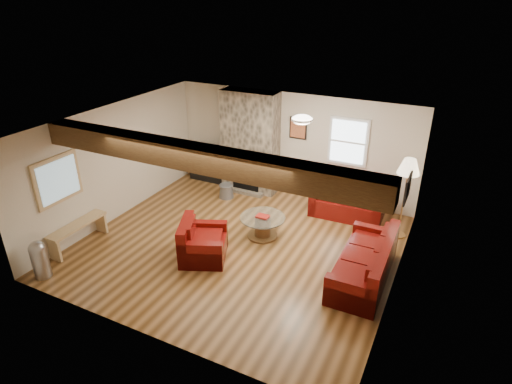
# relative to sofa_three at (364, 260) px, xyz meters

# --- Properties ---
(room) EXTENTS (8.00, 8.00, 8.00)m
(room) POSITION_rel_sofa_three_xyz_m (-2.48, -0.02, 0.86)
(room) COLOR #533316
(room) RESTS_ON ground
(floor) EXTENTS (6.00, 6.00, 0.00)m
(floor) POSITION_rel_sofa_three_xyz_m (-2.48, -0.02, -0.39)
(floor) COLOR #533316
(floor) RESTS_ON ground
(oak_beam) EXTENTS (6.00, 0.36, 0.38)m
(oak_beam) POSITION_rel_sofa_three_xyz_m (-2.48, -1.27, 1.92)
(oak_beam) COLOR #371F10
(oak_beam) RESTS_ON room
(chimney_breast) EXTENTS (1.40, 0.67, 2.50)m
(chimney_breast) POSITION_rel_sofa_three_xyz_m (-3.48, 2.47, 0.83)
(chimney_breast) COLOR #39332C
(chimney_breast) RESTS_ON floor
(back_window) EXTENTS (0.90, 0.08, 1.10)m
(back_window) POSITION_rel_sofa_three_xyz_m (-1.13, 2.69, 1.16)
(back_window) COLOR white
(back_window) RESTS_ON room
(hatch_window) EXTENTS (0.08, 1.00, 0.90)m
(hatch_window) POSITION_rel_sofa_three_xyz_m (-5.44, -1.52, 1.06)
(hatch_window) COLOR tan
(hatch_window) RESTS_ON room
(ceiling_dome) EXTENTS (0.40, 0.40, 0.18)m
(ceiling_dome) POSITION_rel_sofa_three_xyz_m (-1.58, 0.88, 2.05)
(ceiling_dome) COLOR white
(ceiling_dome) RESTS_ON room
(artwork_back) EXTENTS (0.42, 0.06, 0.52)m
(artwork_back) POSITION_rel_sofa_three_xyz_m (-2.33, 2.69, 1.31)
(artwork_back) COLOR black
(artwork_back) RESTS_ON room
(artwork_right) EXTENTS (0.06, 0.55, 0.42)m
(artwork_right) POSITION_rel_sofa_three_xyz_m (0.48, 0.28, 1.36)
(artwork_right) COLOR black
(artwork_right) RESTS_ON room
(sofa_three) EXTENTS (0.85, 2.01, 0.77)m
(sofa_three) POSITION_rel_sofa_three_xyz_m (0.00, 0.00, 0.00)
(sofa_three) COLOR #4D050A
(sofa_three) RESTS_ON floor
(loveseat) EXTENTS (1.61, 0.96, 0.84)m
(loveseat) POSITION_rel_sofa_three_xyz_m (-0.88, 2.21, 0.03)
(loveseat) COLOR #4D050A
(loveseat) RESTS_ON floor
(armchair_red) EXTENTS (1.13, 1.19, 0.76)m
(armchair_red) POSITION_rel_sofa_three_xyz_m (-2.87, -0.67, -0.01)
(armchair_red) COLOR #4D050A
(armchair_red) RESTS_ON floor
(coffee_table) EXTENTS (0.93, 0.93, 0.49)m
(coffee_table) POSITION_rel_sofa_three_xyz_m (-2.19, 0.50, -0.16)
(coffee_table) COLOR #4D3018
(coffee_table) RESTS_ON floor
(tv_cabinet) EXTENTS (0.98, 0.39, 0.49)m
(tv_cabinet) POSITION_rel_sofa_three_xyz_m (-4.73, 2.51, -0.14)
(tv_cabinet) COLOR black
(tv_cabinet) RESTS_ON floor
(television) EXTENTS (0.88, 0.11, 0.50)m
(television) POSITION_rel_sofa_three_xyz_m (-4.73, 2.51, 0.36)
(television) COLOR black
(television) RESTS_ON tv_cabinet
(floor_lamp) EXTENTS (0.44, 0.44, 1.70)m
(floor_lamp) POSITION_rel_sofa_three_xyz_m (0.32, 1.78, 1.07)
(floor_lamp) COLOR #AC8148
(floor_lamp) RESTS_ON floor
(pine_bench) EXTENTS (0.30, 1.29, 0.48)m
(pine_bench) POSITION_rel_sofa_three_xyz_m (-5.31, -1.42, -0.14)
(pine_bench) COLOR tan
(pine_bench) RESTS_ON floor
(pedal_bin) EXTENTS (0.33, 0.33, 0.72)m
(pedal_bin) POSITION_rel_sofa_three_xyz_m (-5.12, -2.46, -0.03)
(pedal_bin) COLOR #9D9DA2
(pedal_bin) RESTS_ON floor
(coal_bucket) EXTENTS (0.37, 0.37, 0.34)m
(coal_bucket) POSITION_rel_sofa_three_xyz_m (-3.78, 1.76, -0.21)
(coal_bucket) COLOR slate
(coal_bucket) RESTS_ON floor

